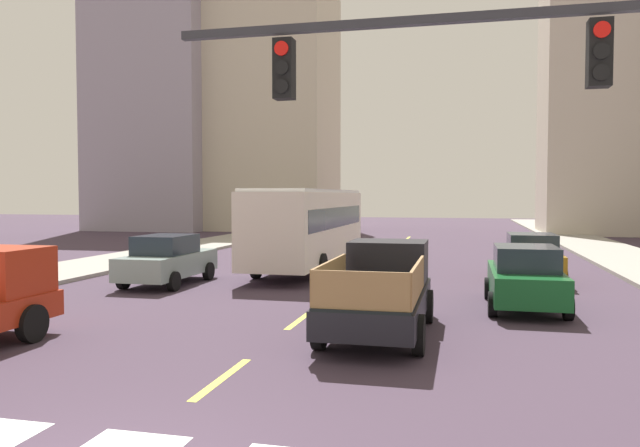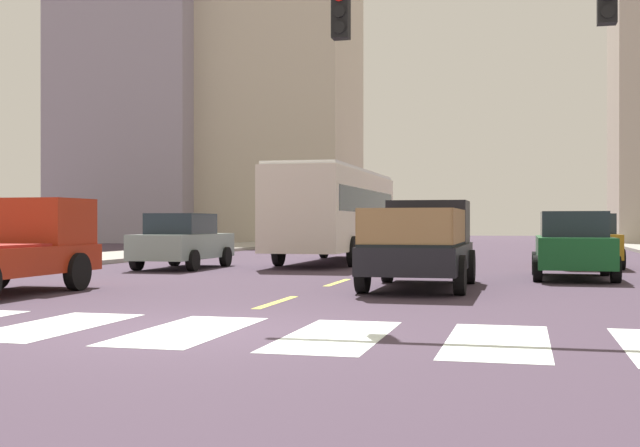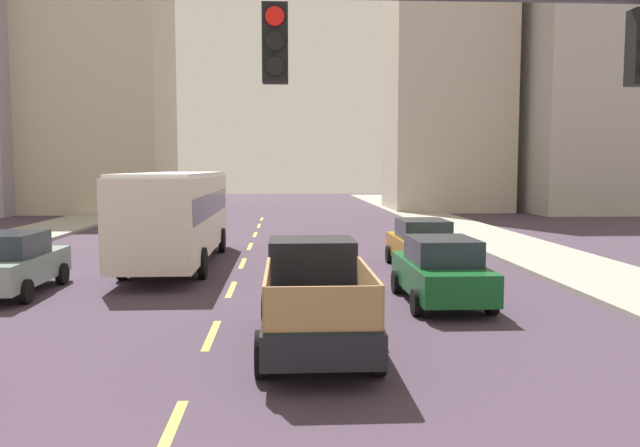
% 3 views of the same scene
% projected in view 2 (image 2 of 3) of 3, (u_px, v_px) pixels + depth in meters
% --- Properties ---
extents(ground_plane, '(160.00, 160.00, 0.00)m').
position_uv_depth(ground_plane, '(189.00, 331.00, 10.91)').
color(ground_plane, '#3F3040').
extents(sidewalk_left, '(3.94, 110.00, 0.15)m').
position_uv_depth(sidewalk_left, '(94.00, 258.00, 31.17)').
color(sidewalk_left, gray).
rests_on(sidewalk_left, ground).
extents(crosswalk_stripe_3, '(1.22, 3.16, 0.01)m').
position_uv_depth(crosswalk_stripe_3, '(54.00, 326.00, 11.40)').
color(crosswalk_stripe_3, silver).
rests_on(crosswalk_stripe_3, ground).
extents(crosswalk_stripe_4, '(1.22, 3.16, 0.01)m').
position_uv_depth(crosswalk_stripe_4, '(189.00, 330.00, 10.91)').
color(crosswalk_stripe_4, silver).
rests_on(crosswalk_stripe_4, ground).
extents(crosswalk_stripe_5, '(1.22, 3.16, 0.01)m').
position_uv_depth(crosswalk_stripe_5, '(336.00, 336.00, 10.42)').
color(crosswalk_stripe_5, silver).
rests_on(crosswalk_stripe_5, ground).
extents(crosswalk_stripe_6, '(1.22, 3.16, 0.01)m').
position_uv_depth(crosswalk_stripe_6, '(498.00, 341.00, 9.94)').
color(crosswalk_stripe_6, silver).
rests_on(crosswalk_stripe_6, ground).
extents(lane_dash_0, '(0.16, 2.40, 0.01)m').
position_uv_depth(lane_dash_0, '(277.00, 302.00, 14.79)').
color(lane_dash_0, '#D4D444').
rests_on(lane_dash_0, ground).
extents(lane_dash_1, '(0.16, 2.40, 0.01)m').
position_uv_depth(lane_dash_1, '(338.00, 282.00, 19.64)').
color(lane_dash_1, '#D4D444').
rests_on(lane_dash_1, ground).
extents(lane_dash_2, '(0.16, 2.40, 0.01)m').
position_uv_depth(lane_dash_2, '(375.00, 271.00, 24.50)').
color(lane_dash_2, '#D4D444').
rests_on(lane_dash_2, ground).
extents(lane_dash_3, '(0.16, 2.40, 0.01)m').
position_uv_depth(lane_dash_3, '(399.00, 263.00, 29.35)').
color(lane_dash_3, '#D4D444').
rests_on(lane_dash_3, ground).
extents(lane_dash_4, '(0.16, 2.40, 0.01)m').
position_uv_depth(lane_dash_4, '(417.00, 257.00, 34.20)').
color(lane_dash_4, '#D4D444').
rests_on(lane_dash_4, ground).
extents(lane_dash_5, '(0.16, 2.40, 0.01)m').
position_uv_depth(lane_dash_5, '(430.00, 253.00, 39.05)').
color(lane_dash_5, '#D4D444').
rests_on(lane_dash_5, ground).
extents(lane_dash_6, '(0.16, 2.40, 0.01)m').
position_uv_depth(lane_dash_6, '(441.00, 249.00, 43.90)').
color(lane_dash_6, '#D4D444').
rests_on(lane_dash_6, ground).
extents(lane_dash_7, '(0.16, 2.40, 0.01)m').
position_uv_depth(lane_dash_7, '(449.00, 247.00, 48.75)').
color(lane_dash_7, '#D4D444').
rests_on(lane_dash_7, ground).
extents(pickup_stakebed, '(2.18, 5.20, 1.96)m').
position_uv_depth(pickup_stakebed, '(423.00, 245.00, 18.39)').
color(pickup_stakebed, black).
rests_on(pickup_stakebed, ground).
extents(pickup_dark, '(2.18, 5.20, 1.96)m').
position_uv_depth(pickup_dark, '(6.00, 248.00, 16.55)').
color(pickup_dark, '#A42913').
rests_on(pickup_dark, ground).
extents(city_bus, '(2.72, 10.80, 3.32)m').
position_uv_depth(city_bus, '(335.00, 208.00, 29.66)').
color(city_bus, silver).
rests_on(city_bus, ground).
extents(sedan_far, '(2.02, 4.40, 1.72)m').
position_uv_depth(sedan_far, '(183.00, 241.00, 25.63)').
color(sedan_far, gray).
rests_on(sedan_far, ground).
extents(sedan_near_left, '(2.02, 4.40, 1.72)m').
position_uv_depth(sedan_near_left, '(573.00, 245.00, 21.01)').
color(sedan_near_left, '#145423').
rests_on(sedan_near_left, ground).
extents(sedan_near_right, '(2.02, 4.40, 1.72)m').
position_uv_depth(sedan_near_right, '(587.00, 241.00, 26.28)').
color(sedan_near_right, '#A46F15').
rests_on(sedan_near_right, ground).
extents(tower_tall_centre, '(10.40, 9.78, 21.69)m').
position_uv_depth(tower_tall_centre, '(281.00, 95.00, 60.27)').
color(tower_tall_centre, beige).
rests_on(tower_tall_centre, ground).
extents(block_low_left, '(10.71, 9.83, 26.96)m').
position_uv_depth(block_low_left, '(142.00, 61.00, 60.91)').
color(block_low_left, '#988FA0').
rests_on(block_low_left, ground).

